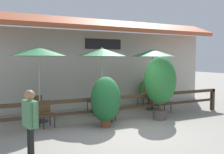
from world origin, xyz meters
TOP-DOWN VIEW (x-y plane):
  - ground_plane at (0.00, 0.00)m, footprint 60.00×60.00m
  - building_facade at (0.00, 4.10)m, footprint 14.28×1.49m
  - patio_railing at (0.00, 1.05)m, footprint 10.40×0.14m
  - patio_umbrella_near at (-2.25, 2.28)m, footprint 2.01×2.01m
  - dining_table_near at (-2.25, 2.28)m, footprint 1.07×1.07m
  - chair_near_streetside at (-2.19, 1.50)m, footprint 0.49×0.49m
  - chair_near_wallside at (-2.26, 3.07)m, footprint 0.50×0.50m
  - patio_umbrella_middle at (0.19, 2.21)m, footprint 2.01×2.01m
  - dining_table_middle at (0.19, 2.21)m, footprint 1.07×1.07m
  - chair_middle_streetside at (0.15, 1.47)m, footprint 0.51×0.51m
  - chair_middle_wallside at (0.16, 2.95)m, footprint 0.48×0.48m
  - patio_umbrella_far at (2.74, 2.33)m, footprint 2.01×2.01m
  - dining_table_far at (2.74, 2.33)m, footprint 1.07×1.07m
  - chair_far_streetside at (2.81, 1.59)m, footprint 0.47×0.47m
  - chair_far_wallside at (2.81, 3.06)m, footprint 0.49×0.49m
  - potted_plant_entrance_palm at (1.89, 0.65)m, footprint 1.25×1.13m
  - potted_plant_tall_tropical at (-0.39, 0.59)m, footprint 1.02×0.92m
  - potted_plant_broad_leaf at (3.54, 3.55)m, footprint 1.16×1.05m
  - pedestrian at (-3.11, -1.36)m, footprint 0.30×0.56m

SIDE VIEW (x-z plane):
  - ground_plane at x=0.00m, z-range 0.00..0.00m
  - chair_near_streetside at x=-2.19m, z-range 0.06..0.94m
  - chair_near_wallside at x=-2.26m, z-range 0.06..0.94m
  - chair_middle_streetside at x=0.15m, z-range 0.06..0.94m
  - chair_middle_wallside at x=0.16m, z-range 0.06..0.94m
  - chair_far_streetside at x=2.81m, z-range 0.06..0.94m
  - chair_far_wallside at x=2.81m, z-range 0.06..0.94m
  - dining_table_near at x=-2.25m, z-range 0.22..0.92m
  - dining_table_middle at x=0.19m, z-range 0.22..0.92m
  - dining_table_far at x=2.74m, z-range 0.22..0.92m
  - patio_railing at x=0.00m, z-range 0.22..1.17m
  - potted_plant_broad_leaf at x=3.54m, z-range 0.10..1.38m
  - potted_plant_tall_tropical at x=-0.39m, z-range 0.07..1.78m
  - pedestrian at x=-3.11m, z-range 0.23..1.86m
  - potted_plant_entrance_palm at x=1.89m, z-range 0.24..2.63m
  - building_facade at x=0.00m, z-range 0.05..4.28m
  - patio_umbrella_near at x=-2.25m, z-range 1.17..3.93m
  - patio_umbrella_middle at x=0.19m, z-range 1.17..3.93m
  - patio_umbrella_far at x=2.74m, z-range 1.17..3.93m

